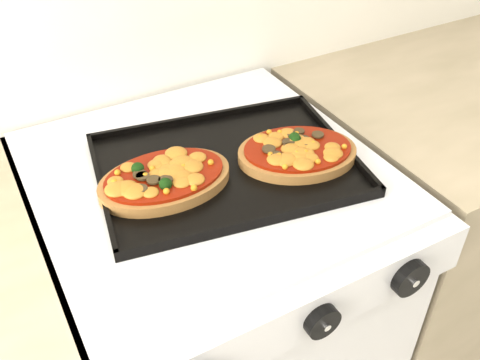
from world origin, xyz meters
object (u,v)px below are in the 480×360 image
stove (214,329)px  baking_tray (226,164)px  pizza_left (165,178)px  pizza_right (297,151)px

stove → baking_tray: bearing=-27.9°
stove → baking_tray: baking_tray is taller
stove → baking_tray: size_ratio=2.08×
pizza_left → baking_tray: bearing=1.4°
baking_tray → pizza_right: 0.13m
baking_tray → pizza_right: bearing=-10.8°
baking_tray → pizza_left: pizza_left is taller
stove → pizza_left: pizza_left is taller
pizza_right → pizza_left: bearing=169.9°
stove → pizza_right: bearing=-22.1°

